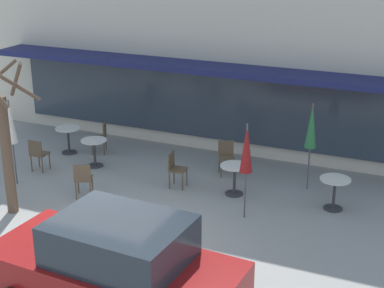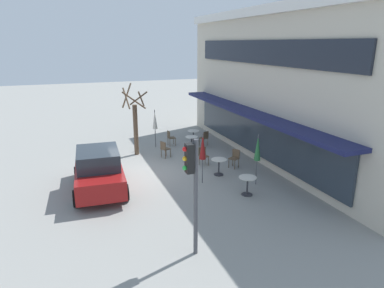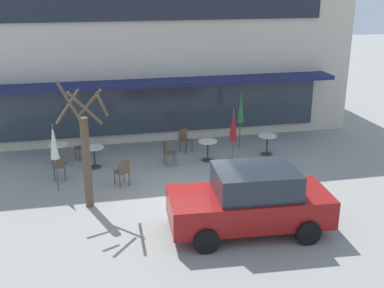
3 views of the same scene
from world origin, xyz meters
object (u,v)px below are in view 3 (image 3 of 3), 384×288
cafe_table_near_wall (94,154)px  cafe_table_streetside (208,147)px  patio_umbrella_corner_open (54,142)px  cafe_chair_3 (168,151)px  cafe_chair_1 (185,139)px  street_tree (86,151)px  patio_umbrella_cream_folded (241,109)px  parked_sedan (251,200)px  patio_umbrella_green_folded (233,125)px  cafe_table_mid_patio (267,142)px  cafe_table_by_tree (59,151)px  cafe_chair_2 (83,146)px  cafe_chair_0 (59,165)px  cafe_chair_4 (123,171)px

cafe_table_near_wall → cafe_table_streetside: 4.09m
patio_umbrella_corner_open → cafe_chair_3: 4.17m
cafe_table_near_wall → cafe_chair_1: size_ratio=0.85×
cafe_chair_3 → street_tree: street_tree is taller
patio_umbrella_cream_folded → parked_sedan: (-1.72, -6.30, -0.75)m
patio_umbrella_green_folded → street_tree: (-4.93, -1.85, 0.09)m
cafe_table_mid_patio → cafe_chair_1: 3.15m
cafe_chair_1 → patio_umbrella_green_folded: bearing=-60.2°
cafe_table_by_tree → parked_sedan: 7.96m
cafe_table_streetside → cafe_table_mid_patio: same height
cafe_table_by_tree → patio_umbrella_green_folded: size_ratio=0.35×
patio_umbrella_green_folded → patio_umbrella_corner_open: size_ratio=1.00×
cafe_chair_2 → street_tree: 4.23m
cafe_table_by_tree → cafe_chair_0: size_ratio=0.85×
cafe_table_streetside → cafe_chair_0: (-5.25, -0.70, 0.01)m
cafe_table_near_wall → cafe_table_mid_patio: 6.44m
cafe_table_mid_patio → cafe_table_near_wall: bearing=179.6°
cafe_table_near_wall → cafe_chair_0: (-1.17, -0.90, 0.01)m
cafe_table_near_wall → cafe_table_by_tree: (-1.24, 0.58, 0.00)m
cafe_table_by_tree → cafe_table_near_wall: bearing=-24.9°
cafe_table_mid_patio → cafe_chair_2: bearing=171.7°
patio_umbrella_corner_open → cafe_chair_4: (2.04, -0.03, -1.10)m
cafe_chair_4 → street_tree: size_ratio=0.23×
cafe_table_by_tree → street_tree: (1.02, -3.69, 1.20)m
cafe_chair_2 → cafe_table_near_wall: bearing=-68.5°
cafe_chair_3 → cafe_chair_4: (-1.72, -1.47, 0.00)m
patio_umbrella_cream_folded → cafe_chair_3: (-3.06, -1.19, -1.10)m
patio_umbrella_green_folded → cafe_chair_1: bearing=119.8°
cafe_table_mid_patio → cafe_chair_4: cafe_chair_4 is taller
patio_umbrella_cream_folded → cafe_chair_0: patio_umbrella_cream_folded is taller
cafe_table_streetside → patio_umbrella_corner_open: patio_umbrella_corner_open is taller
cafe_chair_0 → street_tree: bearing=-66.8°
patio_umbrella_green_folded → patio_umbrella_corner_open: 5.91m
cafe_table_mid_patio → cafe_chair_4: (-5.58, -1.78, 0.01)m
cafe_chair_0 → cafe_chair_3: (3.75, 0.54, 0.00)m
cafe_chair_3 → patio_umbrella_green_folded: bearing=-22.9°
cafe_chair_0 → cafe_chair_4: bearing=-24.7°
cafe_table_near_wall → cafe_chair_2: (-0.37, 0.95, 0.01)m
cafe_chair_3 → cafe_table_mid_patio: bearing=4.6°
cafe_table_by_tree → patio_umbrella_corner_open: size_ratio=0.35×
cafe_table_by_tree → parked_sedan: size_ratio=0.18×
cafe_chair_4 → cafe_chair_2: bearing=113.9°
patio_umbrella_cream_folded → street_tree: bearing=-146.1°
cafe_table_near_wall → cafe_chair_0: size_ratio=0.85×
cafe_table_streetside → cafe_chair_1: cafe_chair_1 is taller
cafe_chair_2 → cafe_chair_3: size_ratio=1.00×
patio_umbrella_green_folded → cafe_table_near_wall: bearing=165.0°
cafe_chair_1 → cafe_chair_4: size_ratio=1.00×
patio_umbrella_corner_open → cafe_chair_1: bearing=30.6°
cafe_chair_1 → cafe_table_near_wall: bearing=-164.7°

